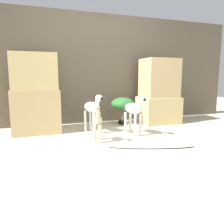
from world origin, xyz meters
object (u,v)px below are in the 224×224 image
(potted_palm_front, at_px, (123,105))
(surfboard, at_px, (150,146))
(giraffe_figurine, at_px, (98,121))
(zebra_left, at_px, (93,108))
(zebra_right, at_px, (134,110))

(potted_palm_front, bearing_deg, surfboard, -97.26)
(giraffe_figurine, bearing_deg, zebra_left, 83.02)
(zebra_left, relative_size, potted_palm_front, 1.22)
(giraffe_figurine, relative_size, potted_palm_front, 1.04)
(zebra_right, relative_size, potted_palm_front, 1.22)
(zebra_right, xyz_separation_m, surfboard, (-0.05, -0.66, -0.39))
(zebra_right, height_order, zebra_left, same)
(potted_palm_front, distance_m, surfboard, 1.56)
(surfboard, bearing_deg, zebra_right, 85.50)
(zebra_right, height_order, potted_palm_front, zebra_right)
(zebra_left, bearing_deg, giraffe_figurine, -96.98)
(zebra_left, relative_size, surfboard, 0.55)
(giraffe_figurine, xyz_separation_m, potted_palm_front, (0.80, 1.03, 0.09))
(zebra_left, xyz_separation_m, surfboard, (0.54, -1.03, -0.39))
(surfboard, bearing_deg, giraffe_figurine, 142.56)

